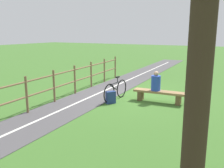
# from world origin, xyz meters

# --- Properties ---
(ground_plane) EXTENTS (80.00, 80.00, 0.00)m
(ground_plane) POSITION_xyz_m (0.00, 0.00, 0.00)
(ground_plane) COLOR #3D6B28
(paved_path) EXTENTS (3.26, 36.04, 0.02)m
(paved_path) POSITION_xyz_m (1.29, 4.00, 0.01)
(paved_path) COLOR #4C494C
(paved_path) RESTS_ON ground_plane
(path_centre_line) EXTENTS (1.36, 31.98, 0.00)m
(path_centre_line) POSITION_xyz_m (1.29, 4.00, 0.02)
(path_centre_line) COLOR silver
(path_centre_line) RESTS_ON paved_path
(bench) EXTENTS (1.97, 0.52, 0.44)m
(bench) POSITION_xyz_m (-1.28, 0.51, 0.31)
(bench) COLOR #937047
(bench) RESTS_ON ground_plane
(person_seated) EXTENTS (0.37, 0.37, 0.74)m
(person_seated) POSITION_xyz_m (-1.14, 0.52, 0.76)
(person_seated) COLOR #2847B7
(person_seated) RESTS_ON bench
(bicycle) EXTENTS (0.13, 1.69, 0.92)m
(bicycle) POSITION_xyz_m (0.31, 1.04, 0.39)
(bicycle) COLOR black
(bicycle) RESTS_ON ground_plane
(backpack) EXTENTS (0.36, 0.40, 0.46)m
(backpack) POSITION_xyz_m (0.26, 1.54, 0.23)
(backpack) COLOR navy
(backpack) RESTS_ON ground_plane
(fence_roadside) EXTENTS (0.68, 8.63, 1.24)m
(fence_roadside) POSITION_xyz_m (2.31, 0.99, 0.72)
(fence_roadside) COLOR brown
(fence_roadside) RESTS_ON ground_plane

